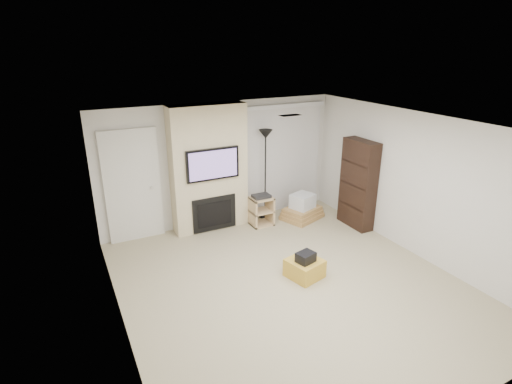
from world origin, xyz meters
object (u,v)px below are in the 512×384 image
ottoman (305,268)px  av_stand (261,209)px  floor_lamp (266,149)px  bookshelf (358,184)px  box_stack (302,209)px

ottoman → av_stand: size_ratio=0.76×
floor_lamp → bookshelf: size_ratio=1.06×
floor_lamp → av_stand: floor_lamp is taller
av_stand → ottoman: bearing=-98.3°
ottoman → box_stack: (1.23, 1.95, 0.06)m
ottoman → box_stack: bearing=57.8°
av_stand → box_stack: av_stand is taller
floor_lamp → ottoman: bearing=-103.3°
av_stand → bookshelf: bearing=-27.9°
ottoman → floor_lamp: 2.82m
av_stand → bookshelf: 2.02m
floor_lamp → av_stand: size_ratio=2.90×
floor_lamp → av_stand: bearing=-128.9°
ottoman → box_stack: 2.30m
ottoman → bookshelf: size_ratio=0.28×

